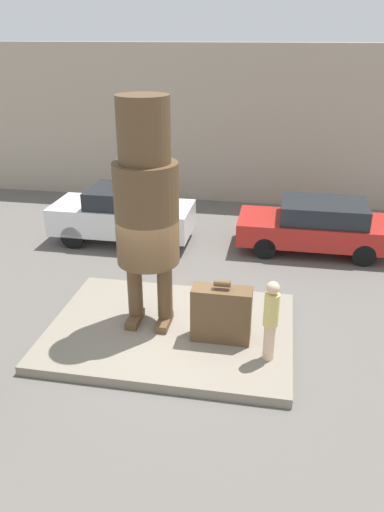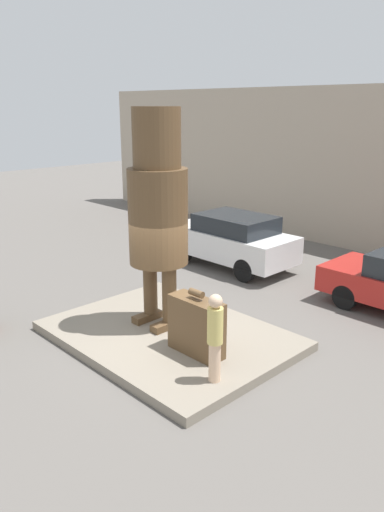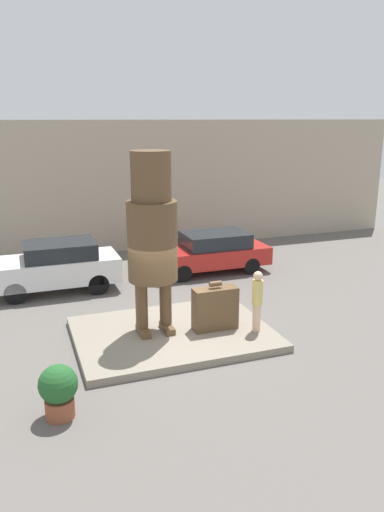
% 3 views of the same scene
% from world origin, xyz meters
% --- Properties ---
extents(ground_plane, '(60.00, 60.00, 0.00)m').
position_xyz_m(ground_plane, '(0.00, 0.00, 0.00)').
color(ground_plane, '#605B56').
extents(pedestal, '(5.03, 3.73, 0.19)m').
position_xyz_m(pedestal, '(0.00, 0.00, 0.10)').
color(pedestal, gray).
rests_on(pedestal, ground_plane).
extents(building_backdrop, '(28.00, 0.60, 5.49)m').
position_xyz_m(building_backdrop, '(0.00, 9.46, 2.75)').
color(building_backdrop, tan).
rests_on(building_backdrop, ground_plane).
extents(statue_figure, '(1.25, 1.25, 4.62)m').
position_xyz_m(statue_figure, '(-0.46, 0.15, 2.90)').
color(statue_figure, brown).
rests_on(statue_figure, pedestal).
extents(giant_suitcase, '(1.17, 0.45, 1.31)m').
position_xyz_m(giant_suitcase, '(1.09, -0.24, 0.76)').
color(giant_suitcase, brown).
rests_on(giant_suitcase, pedestal).
extents(tourist, '(0.28, 0.28, 1.62)m').
position_xyz_m(tourist, '(2.05, -0.74, 1.08)').
color(tourist, beige).
rests_on(tourist, pedestal).
extents(parked_car_white, '(4.13, 1.82, 1.65)m').
position_xyz_m(parked_car_white, '(-2.49, 4.80, 0.88)').
color(parked_car_white, silver).
rests_on(parked_car_white, ground_plane).
extents(parked_car_red, '(4.29, 1.84, 1.48)m').
position_xyz_m(parked_car_red, '(3.13, 5.08, 0.78)').
color(parked_car_red, '#B2231E').
rests_on(parked_car_red, ground_plane).
extents(planter_pot, '(0.75, 0.75, 1.08)m').
position_xyz_m(planter_pot, '(-3.14, -2.70, 0.59)').
color(planter_pot, brown).
rests_on(planter_pot, ground_plane).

